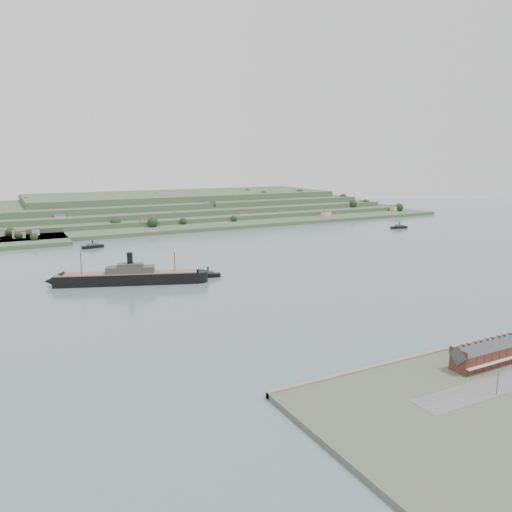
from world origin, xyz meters
name	(u,v)px	position (x,y,z in m)	size (l,w,h in m)	color
ground	(301,276)	(0.00, 0.00, 0.00)	(1400.00, 1400.00, 0.00)	slate
terrace_row	(505,348)	(-10.00, -168.02, 6.84)	(55.60, 9.80, 11.07)	#4E2A1B
far_peninsula	(166,208)	(27.91, 393.10, 11.88)	(760.00, 309.00, 30.00)	#374C33
steamship	(124,277)	(-116.52, 35.43, 4.71)	(102.27, 46.13, 25.49)	black
tugboat	(208,275)	(-59.67, 27.01, 1.88)	(17.70, 8.91, 7.70)	black
ferry_west	(93,246)	(-110.67, 182.82, 1.78)	(20.30, 8.31, 7.39)	black
ferry_east	(399,227)	(232.47, 146.93, 1.81)	(20.65, 8.79, 7.50)	black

